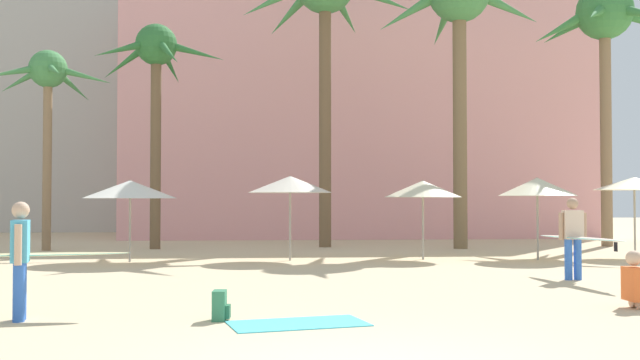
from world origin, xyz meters
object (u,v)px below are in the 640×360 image
object	(u,v)px
cafe_umbrella_2	(423,189)
palm_tree_far_left	(48,85)
palm_tree_far_right	(156,66)
cafe_umbrella_1	(130,189)
cafe_umbrella_5	(537,187)
person_near_right	(23,255)
palm_tree_left	(459,12)
beach_towel	(298,324)
cafe_umbrella_0	(290,184)
cafe_umbrella_3	(634,184)
palm_tree_center	(325,1)
person_mid_left	(575,236)
palm_tree_right	(604,27)
backpack	(220,306)

from	to	relation	value
cafe_umbrella_2	palm_tree_far_left	bearing A→B (deg)	158.95
palm_tree_far_left	palm_tree_far_right	world-z (taller)	palm_tree_far_right
palm_tree_far_right	cafe_umbrella_1	xyz separation A→B (m)	(0.09, -5.18, -4.35)
palm_tree_far_right	cafe_umbrella_1	world-z (taller)	palm_tree_far_right
cafe_umbrella_5	person_near_right	world-z (taller)	cafe_umbrella_5
palm_tree_left	beach_towel	world-z (taller)	palm_tree_left
palm_tree_far_left	palm_tree_left	size ratio (longest dim) A/B	0.67
palm_tree_far_right	cafe_umbrella_0	xyz separation A→B (m)	(4.47, -5.10, -4.20)
cafe_umbrella_3	beach_towel	xyz separation A→B (m)	(-10.43, -10.61, -2.17)
cafe_umbrella_0	cafe_umbrella_5	xyz separation A→B (m)	(6.96, -0.37, -0.06)
cafe_umbrella_2	cafe_umbrella_5	world-z (taller)	cafe_umbrella_5
cafe_umbrella_3	cafe_umbrella_5	xyz separation A→B (m)	(-3.20, -0.66, -0.11)
palm_tree_center	beach_towel	distance (m)	18.37
cafe_umbrella_5	person_near_right	size ratio (longest dim) A/B	0.79
cafe_umbrella_0	cafe_umbrella_1	distance (m)	4.39
palm_tree_left	palm_tree_far_left	bearing A→B (deg)	179.44
palm_tree_center	person_mid_left	size ratio (longest dim) A/B	3.32
palm_tree_far_left	palm_tree_right	world-z (taller)	palm_tree_right
palm_tree_left	palm_tree_right	bearing A→B (deg)	8.45
palm_tree_left	cafe_umbrella_2	xyz separation A→B (m)	(-2.29, -4.39, -6.29)
palm_tree_right	cafe_umbrella_1	distance (m)	18.09
palm_tree_left	person_mid_left	distance (m)	12.39
palm_tree_right	person_mid_left	world-z (taller)	palm_tree_right
palm_tree_far_right	backpack	size ratio (longest dim) A/B	18.59
backpack	cafe_umbrella_5	bearing A→B (deg)	52.35
person_mid_left	palm_tree_right	bearing A→B (deg)	-27.08
cafe_umbrella_0	cafe_umbrella_3	world-z (taller)	cafe_umbrella_3
palm_tree_far_right	person_near_right	distance (m)	15.70
palm_tree_far_right	cafe_umbrella_2	size ratio (longest dim) A/B	3.48
palm_tree_right	backpack	xyz separation A→B (m)	(-13.12, -15.27, -7.86)
palm_tree_far_left	palm_tree_far_right	bearing A→B (deg)	7.78
palm_tree_far_right	cafe_umbrella_3	bearing A→B (deg)	-18.21
cafe_umbrella_3	cafe_umbrella_5	bearing A→B (deg)	-168.32
cafe_umbrella_2	cafe_umbrella_3	bearing A→B (deg)	1.77
palm_tree_far_left	palm_tree_left	world-z (taller)	palm_tree_left
palm_tree_far_left	beach_towel	world-z (taller)	palm_tree_far_left
palm_tree_right	person_mid_left	bearing A→B (deg)	-118.98
cafe_umbrella_5	beach_towel	size ratio (longest dim) A/B	1.26
palm_tree_far_right	cafe_umbrella_0	size ratio (longest dim) A/B	3.31
backpack	palm_tree_far_right	bearing A→B (deg)	105.06
cafe_umbrella_3	backpack	bearing A→B (deg)	-138.35
cafe_umbrella_5	cafe_umbrella_2	bearing A→B (deg)	171.67
backpack	person_near_right	size ratio (longest dim) A/B	0.14
palm_tree_far_right	backpack	distance (m)	16.54
cafe_umbrella_1	beach_towel	bearing A→B (deg)	-68.09
palm_tree_far_left	cafe_umbrella_5	distance (m)	16.14
person_mid_left	cafe_umbrella_3	bearing A→B (deg)	-35.27
person_mid_left	beach_towel	bearing A→B (deg)	130.56
cafe_umbrella_0	beach_towel	world-z (taller)	cafe_umbrella_0
backpack	cafe_umbrella_0	bearing A→B (deg)	85.61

